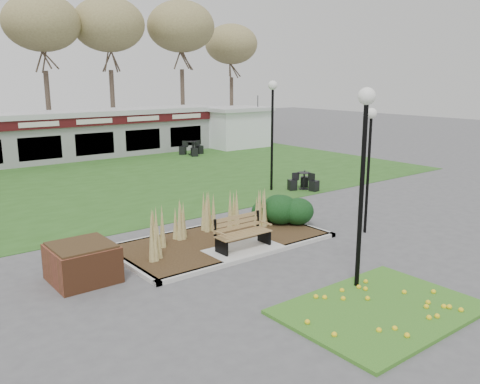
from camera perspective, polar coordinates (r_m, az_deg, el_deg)
ground at (r=14.59m, az=0.77°, el=-6.96°), size 100.00×100.00×0.00m
lawn at (r=24.76m, az=-16.92°, el=0.80°), size 34.00×16.00×0.02m
flower_bed at (r=11.62m, az=15.49°, el=-12.45°), size 4.20×3.00×0.16m
planting_bed at (r=16.24m, az=1.29°, el=-3.52°), size 6.75×3.40×1.27m
park_bench at (r=14.59m, az=0.16°, el=-4.52°), size 1.70×0.66×0.93m
brick_planter at (r=13.20m, az=-17.28°, el=-7.54°), size 1.50×1.50×0.95m
food_pavilion at (r=32.03m, az=-22.34°, el=5.69°), size 24.60×3.40×2.90m
service_hut at (r=36.39m, az=-0.43°, el=7.35°), size 4.40×3.40×2.83m
lamp_post_near_left at (r=11.74m, az=13.76°, el=5.11°), size 0.39×0.39×4.72m
lamp_post_near_right at (r=16.41m, az=14.37°, el=5.36°), size 0.33×0.33×4.00m
lamp_post_far_right at (r=22.10m, az=3.66°, el=9.03°), size 0.40×0.40×4.77m
bistro_set_c at (r=22.81m, az=7.16°, el=0.94°), size 1.40×1.35×0.76m
bistro_set_d at (r=32.79m, az=-5.39°, el=4.68°), size 1.53×1.61×0.87m
patio_umbrella at (r=36.78m, az=1.99°, el=7.63°), size 2.57×2.59×2.51m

